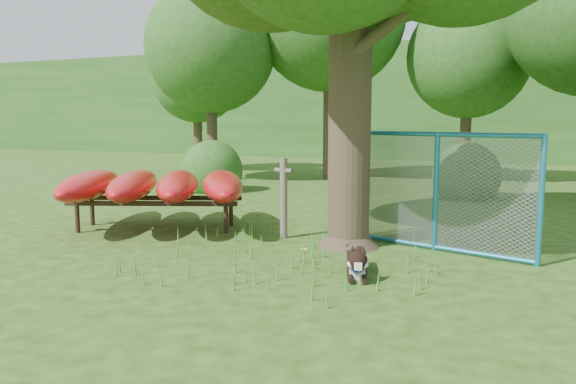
% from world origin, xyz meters
% --- Properties ---
extents(ground, '(80.00, 80.00, 0.00)m').
position_xyz_m(ground, '(0.00, 0.00, 0.00)').
color(ground, '#1F430D').
rests_on(ground, ground).
extents(wooden_post, '(0.39, 0.18, 1.43)m').
position_xyz_m(wooden_post, '(-0.40, 2.38, 0.76)').
color(wooden_post, brown).
rests_on(wooden_post, ground).
extents(kayak_rack, '(4.60, 4.14, 1.11)m').
position_xyz_m(kayak_rack, '(-2.97, 2.12, 0.85)').
color(kayak_rack, black).
rests_on(kayak_rack, ground).
extents(husky_dog, '(0.53, 1.09, 0.49)m').
position_xyz_m(husky_dog, '(1.52, 0.52, 0.17)').
color(husky_dog, black).
rests_on(husky_dog, ground).
extents(fence_section, '(3.17, 0.98, 3.19)m').
position_xyz_m(fence_section, '(2.22, 2.49, 0.96)').
color(fence_section, teal).
rests_on(fence_section, ground).
extents(wildflower_clump, '(0.11, 0.10, 0.24)m').
position_xyz_m(wildflower_clump, '(0.62, 0.84, 0.20)').
color(wildflower_clump, '#4A9831').
rests_on(wildflower_clump, ground).
extents(bg_tree_a, '(4.40, 4.40, 6.70)m').
position_xyz_m(bg_tree_a, '(-6.50, 10.00, 4.48)').
color(bg_tree_a, '#382B1E').
rests_on(bg_tree_a, ground).
extents(bg_tree_b, '(5.20, 5.20, 8.22)m').
position_xyz_m(bg_tree_b, '(-3.00, 12.00, 5.61)').
color(bg_tree_b, '#382B1E').
rests_on(bg_tree_b, ground).
extents(bg_tree_c, '(4.00, 4.00, 6.12)m').
position_xyz_m(bg_tree_c, '(1.50, 13.00, 4.11)').
color(bg_tree_c, '#382B1E').
rests_on(bg_tree_c, ground).
extents(bg_tree_f, '(3.60, 3.60, 5.55)m').
position_xyz_m(bg_tree_f, '(-9.00, 13.00, 3.73)').
color(bg_tree_f, '#382B1E').
rests_on(bg_tree_f, ground).
extents(shrub_left, '(1.80, 1.80, 1.80)m').
position_xyz_m(shrub_left, '(-5.00, 7.50, 0.00)').
color(shrub_left, '#21501A').
rests_on(shrub_left, ground).
extents(shrub_mid, '(1.80, 1.80, 1.80)m').
position_xyz_m(shrub_mid, '(2.00, 9.00, 0.00)').
color(shrub_mid, '#21501A').
rests_on(shrub_mid, ground).
extents(wooded_hillside, '(80.00, 12.00, 6.00)m').
position_xyz_m(wooded_hillside, '(0.00, 28.00, 3.00)').
color(wooded_hillside, '#21501A').
rests_on(wooded_hillside, ground).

